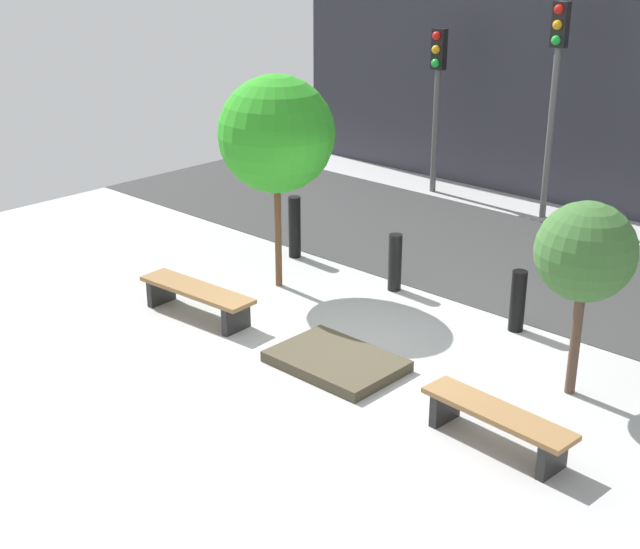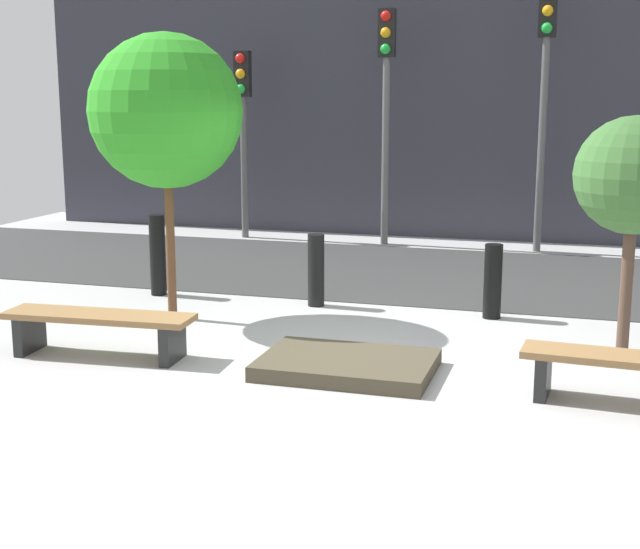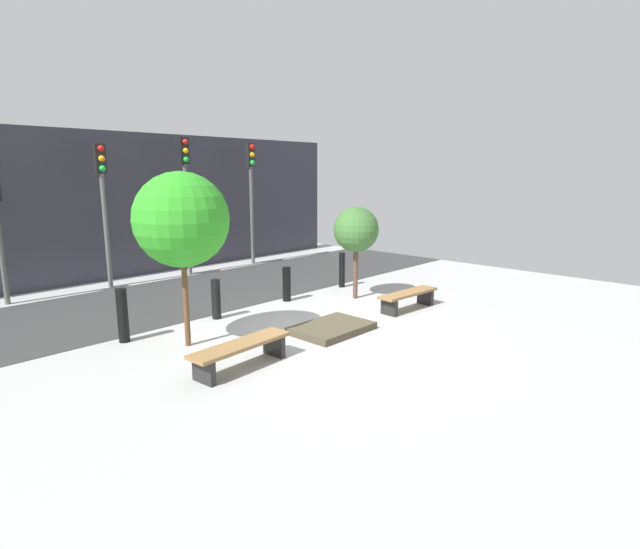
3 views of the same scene
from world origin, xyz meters
TOP-DOWN VIEW (x-y plane):
  - ground_plane at (0.00, 0.00)m, footprint 18.00×18.00m
  - road_strip at (0.00, 4.47)m, footprint 18.00×4.17m
  - building_facade at (0.00, 8.03)m, footprint 16.20×0.50m
  - bench_left at (-2.44, -0.52)m, footprint 1.90×0.58m
  - bench_right at (2.44, -0.52)m, footprint 1.75×0.53m
  - planter_bed at (0.00, -0.32)m, footprint 1.57×1.10m
  - tree_behind_left_bench at (-2.44, 1.07)m, footprint 1.69×1.69m
  - tree_behind_right_bench at (2.44, 1.07)m, footprint 1.13×1.13m
  - bollard_far_left at (-3.15, 2.14)m, footprint 0.20×0.20m
  - bollard_left at (-1.05, 2.14)m, footprint 0.20×0.20m
  - bollard_center at (1.05, 2.14)m, footprint 0.20×0.20m
  - traffic_light_west at (-3.83, 6.84)m, footprint 0.28×0.27m
  - traffic_light_mid_west at (-1.28, 6.84)m, footprint 0.28×0.27m
  - traffic_light_mid_east at (1.28, 6.84)m, footprint 0.28×0.27m

SIDE VIEW (x-z plane):
  - ground_plane at x=0.00m, z-range 0.00..0.00m
  - road_strip at x=0.00m, z-range 0.00..0.01m
  - planter_bed at x=0.00m, z-range 0.00..0.14m
  - bench_right at x=2.44m, z-range 0.10..0.52m
  - bench_left at x=-2.44m, z-range 0.10..0.53m
  - bollard_center at x=1.05m, z-range 0.00..0.85m
  - bollard_left at x=-1.05m, z-range 0.00..0.87m
  - bollard_far_left at x=-3.15m, z-range 0.00..1.03m
  - tree_behind_right_bench at x=2.44m, z-range 0.58..2.90m
  - building_facade at x=0.00m, z-range 0.00..4.33m
  - traffic_light_west at x=-3.83m, z-range 0.64..3.90m
  - tree_behind_left_bench at x=-2.44m, z-range 0.74..3.92m
  - traffic_light_mid_west at x=-1.28m, z-range 0.73..4.63m
  - traffic_light_mid_east at x=1.28m, z-range 0.77..4.94m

